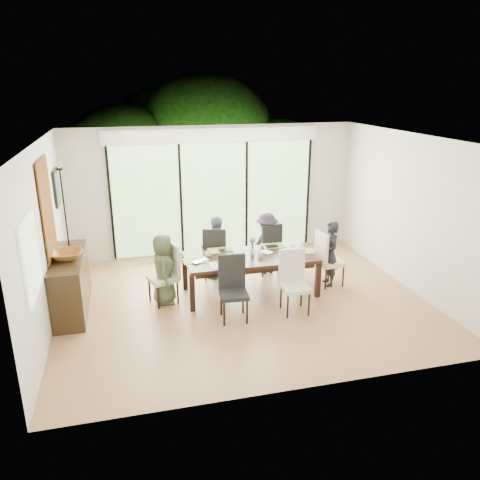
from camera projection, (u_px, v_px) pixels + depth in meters
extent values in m
cube|color=brown|center=(244.00, 301.00, 7.92)|extent=(6.00, 5.00, 0.01)
cube|color=white|center=(244.00, 138.00, 7.05)|extent=(6.00, 5.00, 0.01)
cube|color=beige|center=(214.00, 191.00, 9.79)|extent=(6.00, 0.02, 2.70)
cube|color=beige|center=(301.00, 287.00, 5.18)|extent=(6.00, 0.02, 2.70)
cube|color=silver|center=(44.00, 239.00, 6.79)|extent=(0.02, 5.00, 2.70)
cube|color=beige|center=(410.00, 212.00, 8.18)|extent=(0.02, 5.00, 2.70)
cube|color=#598C3F|center=(214.00, 198.00, 9.80)|extent=(4.20, 0.02, 2.30)
cube|color=white|center=(213.00, 135.00, 9.38)|extent=(4.40, 0.06, 0.28)
cube|color=black|center=(111.00, 204.00, 9.31)|extent=(0.05, 0.04, 2.30)
cube|color=black|center=(181.00, 200.00, 9.63)|extent=(0.05, 0.04, 2.30)
cube|color=black|center=(247.00, 196.00, 9.96)|extent=(0.05, 0.04, 2.30)
cube|color=black|center=(308.00, 193.00, 10.28)|extent=(0.05, 0.04, 2.30)
cube|color=#8CAD7F|center=(31.00, 257.00, 5.65)|extent=(0.02, 0.90, 1.00)
cube|color=#4F3421|center=(208.00, 241.00, 11.06)|extent=(6.00, 1.80, 0.10)
cube|color=#4E2E21|center=(201.00, 208.00, 11.60)|extent=(6.00, 0.08, 0.06)
sphere|color=#14380F|center=(123.00, 169.00, 11.82)|extent=(3.20, 3.20, 3.20)
sphere|color=#14380F|center=(205.00, 148.00, 12.77)|extent=(4.00, 4.00, 4.00)
sphere|color=#14380F|center=(276.00, 170.00, 12.62)|extent=(2.80, 2.80, 2.80)
sphere|color=#14380F|center=(166.00, 153.00, 13.23)|extent=(3.60, 3.60, 3.60)
cube|color=black|center=(250.00, 257.00, 8.00)|extent=(2.21, 1.01, 0.06)
cube|color=black|center=(250.00, 262.00, 8.02)|extent=(2.03, 0.83, 0.09)
cube|color=black|center=(192.00, 293.00, 7.46)|extent=(0.08, 0.08, 0.64)
cube|color=black|center=(318.00, 280.00, 7.96)|extent=(0.08, 0.08, 0.64)
cube|color=black|center=(185.00, 273.00, 8.25)|extent=(0.08, 0.08, 0.64)
cube|color=black|center=(300.00, 262.00, 8.75)|extent=(0.08, 0.08, 0.64)
imported|color=#405136|center=(164.00, 269.00, 7.68)|extent=(0.41, 0.59, 1.19)
imported|color=black|center=(330.00, 254.00, 8.36)|extent=(0.39, 0.58, 1.19)
imported|color=slate|center=(215.00, 248.00, 8.68)|extent=(0.62, 0.47, 1.19)
imported|color=#292132|center=(267.00, 243.00, 8.91)|extent=(0.62, 0.47, 1.19)
cube|color=#6FA43A|center=(195.00, 261.00, 7.77)|extent=(0.41, 0.30, 0.01)
cube|color=#6D9E38|center=(302.00, 251.00, 8.21)|extent=(0.41, 0.30, 0.01)
cube|color=#95B440|center=(220.00, 250.00, 8.25)|extent=(0.41, 0.30, 0.01)
cube|color=olive|center=(274.00, 246.00, 8.48)|extent=(0.41, 0.30, 0.01)
cube|color=white|center=(223.00, 265.00, 7.59)|extent=(0.41, 0.30, 0.01)
cube|color=black|center=(226.00, 250.00, 8.23)|extent=(0.24, 0.17, 0.01)
cube|color=black|center=(272.00, 246.00, 8.42)|extent=(0.22, 0.16, 0.01)
cube|color=white|center=(290.00, 253.00, 8.10)|extent=(0.28, 0.20, 0.00)
cube|color=white|center=(223.00, 264.00, 7.58)|extent=(0.24, 0.24, 0.02)
cube|color=orange|center=(223.00, 263.00, 7.58)|extent=(0.18, 0.18, 0.01)
cylinder|color=silver|center=(252.00, 252.00, 8.03)|extent=(0.07, 0.07, 0.11)
cylinder|color=#337226|center=(252.00, 246.00, 7.99)|extent=(0.04, 0.04, 0.15)
sphere|color=#6051CC|center=(253.00, 240.00, 7.96)|extent=(0.10, 0.10, 0.10)
imported|color=silver|center=(202.00, 262.00, 7.70)|extent=(0.36, 0.33, 0.02)
imported|color=white|center=(208.00, 254.00, 7.95)|extent=(0.15, 0.15, 0.09)
imported|color=white|center=(260.00, 255.00, 7.92)|extent=(0.11, 0.11, 0.08)
imported|color=white|center=(293.00, 248.00, 8.25)|extent=(0.12, 0.12, 0.09)
imported|color=white|center=(263.00, 253.00, 8.09)|extent=(0.24, 0.26, 0.02)
cube|color=black|center=(71.00, 283.00, 7.45)|extent=(0.46, 1.65, 0.93)
imported|color=brown|center=(66.00, 255.00, 7.19)|extent=(0.49, 0.49, 0.12)
cylinder|color=black|center=(69.00, 248.00, 7.62)|extent=(0.10, 0.10, 0.04)
cylinder|color=black|center=(65.00, 209.00, 7.41)|extent=(0.02, 0.02, 1.29)
cylinder|color=black|center=(60.00, 169.00, 7.21)|extent=(0.10, 0.10, 0.03)
cylinder|color=silver|center=(59.00, 165.00, 7.19)|extent=(0.04, 0.04, 0.10)
cube|color=#9A4B16|center=(47.00, 208.00, 7.06)|extent=(0.02, 1.00, 1.50)
cube|color=black|center=(57.00, 187.00, 8.23)|extent=(0.03, 0.55, 0.65)
cube|color=#1B5658|center=(58.00, 187.00, 8.24)|extent=(0.01, 0.45, 0.55)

